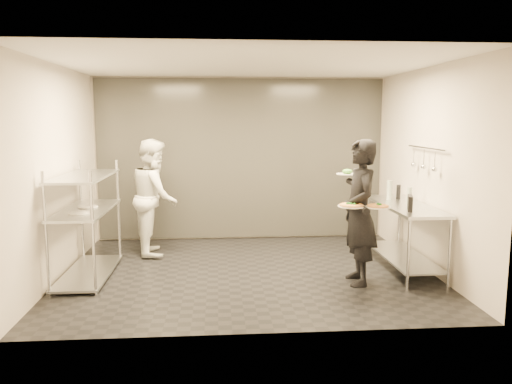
{
  "coord_description": "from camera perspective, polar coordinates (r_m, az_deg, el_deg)",
  "views": [
    {
      "loc": [
        -0.4,
        -6.63,
        2.1
      ],
      "look_at": [
        0.11,
        0.1,
        1.1
      ],
      "focal_mm": 35.0,
      "sensor_mm": 36.0,
      "label": 1
    }
  ],
  "objects": [
    {
      "name": "pos_monitor",
      "position": [
        6.72,
        17.19,
        -1.22
      ],
      "size": [
        0.14,
        0.28,
        0.2
      ],
      "primitive_type": "cube",
      "rotation": [
        0.0,
        0.0,
        -0.33
      ],
      "color": "black",
      "rests_on": "prep_counter"
    },
    {
      "name": "waiter",
      "position": [
        6.44,
        11.74,
        -2.3
      ],
      "size": [
        0.45,
        0.68,
        1.84
      ],
      "primitive_type": "imported",
      "rotation": [
        0.0,
        0.0,
        -1.56
      ],
      "color": "black",
      "rests_on": "ground"
    },
    {
      "name": "prep_counter",
      "position": [
        7.27,
        16.56,
        -3.64
      ],
      "size": [
        0.6,
        1.8,
        0.92
      ],
      "color": "#B9BAC0",
      "rests_on": "ground"
    },
    {
      "name": "utensil_rail",
      "position": [
        7.23,
        18.7,
        3.59
      ],
      "size": [
        0.07,
        1.2,
        0.31
      ],
      "color": "#B9BAC0",
      "rests_on": "room_shell"
    },
    {
      "name": "pass_rack",
      "position": [
        6.98,
        -18.82,
        -3.02
      ],
      "size": [
        0.6,
        1.6,
        1.5
      ],
      "color": "#B9BAC0",
      "rests_on": "ground"
    },
    {
      "name": "bottle_clear",
      "position": [
        7.32,
        17.13,
        -0.35
      ],
      "size": [
        0.07,
        0.07,
        0.22
      ],
      "primitive_type": "cylinder",
      "color": "gray",
      "rests_on": "prep_counter"
    },
    {
      "name": "pizza_plate_near",
      "position": [
        6.19,
        10.83,
        -1.52
      ],
      "size": [
        0.33,
        0.33,
        0.05
      ],
      "color": "silver",
      "rests_on": "waiter"
    },
    {
      "name": "room_shell",
      "position": [
        7.85,
        -1.43,
        3.3
      ],
      "size": [
        5.0,
        4.0,
        2.8
      ],
      "color": "black",
      "rests_on": "ground"
    },
    {
      "name": "salad_plate",
      "position": [
        6.59,
        10.39,
        2.19
      ],
      "size": [
        0.28,
        0.28,
        0.07
      ],
      "color": "silver",
      "rests_on": "waiter"
    },
    {
      "name": "chef",
      "position": [
        7.89,
        -11.51,
        -0.54
      ],
      "size": [
        0.79,
        0.96,
        1.79
      ],
      "primitive_type": "imported",
      "rotation": [
        0.0,
        0.0,
        1.71
      ],
      "color": "silver",
      "rests_on": "ground"
    },
    {
      "name": "pizza_plate_far",
      "position": [
        6.21,
        13.76,
        -1.59
      ],
      "size": [
        0.29,
        0.29,
        0.05
      ],
      "color": "silver",
      "rests_on": "waiter"
    },
    {
      "name": "bottle_dark",
      "position": [
        7.64,
        15.97,
        0.01
      ],
      "size": [
        0.06,
        0.06,
        0.21
      ],
      "primitive_type": "cylinder",
      "color": "black",
      "rests_on": "prep_counter"
    },
    {
      "name": "bottle_green",
      "position": [
        7.55,
        15.02,
        0.22
      ],
      "size": [
        0.08,
        0.08,
        0.28
      ],
      "primitive_type": "cylinder",
      "color": "gray",
      "rests_on": "prep_counter"
    }
  ]
}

